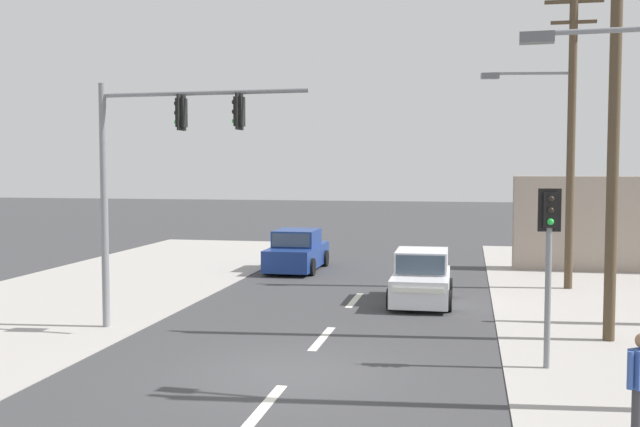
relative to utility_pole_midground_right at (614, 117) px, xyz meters
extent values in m
plane|color=#3A3A3D|center=(-6.46, -4.00, -5.10)|extent=(140.00, 140.00, 0.00)
cube|color=silver|center=(-6.46, -6.00, -5.09)|extent=(0.20, 2.40, 0.01)
cube|color=silver|center=(-6.46, -1.00, -5.09)|extent=(0.20, 2.40, 0.01)
cube|color=silver|center=(-6.46, 4.00, -5.09)|extent=(0.20, 2.40, 0.01)
cube|color=#A39E99|center=(-14.96, 0.00, -5.08)|extent=(8.00, 40.00, 0.02)
cylinder|color=slate|center=(-0.80, -4.89, 1.09)|extent=(2.60, 0.25, 0.09)
cube|color=#595B60|center=(-2.10, -4.81, 1.02)|extent=(0.58, 0.31, 0.18)
cylinder|color=#4C3D2B|center=(0.00, 0.00, -0.24)|extent=(0.26, 0.26, 9.71)
cylinder|color=#4C3D2B|center=(0.03, 7.37, -0.27)|extent=(0.26, 0.26, 9.65)
cube|color=#4C3D2B|center=(0.03, 7.37, 4.10)|extent=(1.80, 0.12, 0.11)
cube|color=#4C3D2B|center=(0.03, 7.37, 3.45)|extent=(1.40, 0.12, 0.10)
cylinder|color=slate|center=(-1.26, 7.19, 1.85)|extent=(2.59, 0.44, 0.09)
cube|color=#595B60|center=(-2.55, 7.02, 1.78)|extent=(0.59, 0.35, 0.18)
cylinder|color=slate|center=(-11.93, -0.89, -2.10)|extent=(0.18, 0.18, 6.00)
cylinder|color=slate|center=(-9.33, -1.04, 0.60)|extent=(5.20, 0.41, 0.11)
cube|color=black|center=(-9.85, -1.01, 0.15)|extent=(0.21, 0.27, 0.68)
cube|color=black|center=(-9.85, -1.01, 0.15)|extent=(0.07, 0.44, 0.84)
sphere|color=black|center=(-9.97, -1.00, 0.37)|extent=(0.13, 0.13, 0.13)
sphere|color=black|center=(-9.97, -1.00, 0.15)|extent=(0.13, 0.13, 0.13)
sphere|color=green|center=(-9.97, -1.00, -0.07)|extent=(0.13, 0.13, 0.13)
cube|color=black|center=(-8.40, -1.10, 0.15)|extent=(0.21, 0.27, 0.68)
cube|color=black|center=(-8.40, -1.10, 0.15)|extent=(0.07, 0.44, 0.84)
sphere|color=black|center=(-8.52, -1.09, 0.37)|extent=(0.13, 0.13, 0.13)
sphere|color=black|center=(-8.52, -1.09, 0.15)|extent=(0.13, 0.13, 0.13)
sphere|color=green|center=(-8.52, -1.09, -0.07)|extent=(0.13, 0.13, 0.13)
cylinder|color=slate|center=(-1.63, -2.69, -3.70)|extent=(0.12, 0.12, 2.80)
cube|color=black|center=(-1.63, -2.69, -1.96)|extent=(0.28, 0.22, 0.68)
cube|color=black|center=(-1.63, -2.69, -1.96)|extent=(0.44, 0.08, 0.84)
sphere|color=black|center=(-1.62, -2.81, -1.74)|extent=(0.13, 0.13, 0.13)
sphere|color=black|center=(-1.62, -2.81, -1.96)|extent=(0.13, 0.13, 0.13)
sphere|color=green|center=(-1.62, -2.81, -2.18)|extent=(0.13, 0.13, 0.13)
cube|color=navy|center=(-9.59, 9.94, -4.56)|extent=(1.71, 4.20, 0.80)
cube|color=navy|center=(-9.59, 9.89, -3.85)|extent=(1.56, 1.90, 0.62)
cube|color=#384756|center=(-9.59, 10.86, -3.85)|extent=(1.44, 0.06, 0.53)
cube|color=#384756|center=(-9.59, 8.92, -3.85)|extent=(1.40, 0.06, 0.50)
cube|color=white|center=(-9.58, 12.06, -4.38)|extent=(1.45, 0.04, 0.14)
cylinder|color=black|center=(-10.44, 11.24, -4.78)|extent=(0.19, 0.64, 0.64)
cylinder|color=black|center=(-8.74, 11.24, -4.78)|extent=(0.19, 0.64, 0.64)
cylinder|color=black|center=(-10.44, 8.64, -4.78)|extent=(0.19, 0.64, 0.64)
cylinder|color=black|center=(-8.74, 8.64, -4.78)|extent=(0.19, 0.64, 0.64)
cube|color=silver|center=(-4.49, 3.91, -4.59)|extent=(1.65, 3.62, 0.76)
cube|color=silver|center=(-4.50, 4.21, -3.89)|extent=(1.50, 1.92, 0.64)
cube|color=#384756|center=(-4.48, 3.24, -3.89)|extent=(1.36, 0.08, 0.54)
cube|color=#384756|center=(-4.51, 5.18, -3.89)|extent=(1.33, 0.08, 0.51)
cube|color=white|center=(-4.47, 2.09, -4.42)|extent=(1.36, 0.06, 0.14)
cylinder|color=black|center=(-3.68, 2.80, -4.80)|extent=(0.19, 0.60, 0.60)
cylinder|color=black|center=(-5.28, 2.78, -4.80)|extent=(0.19, 0.60, 0.60)
cylinder|color=black|center=(-3.71, 5.04, -4.80)|extent=(0.19, 0.60, 0.60)
cylinder|color=black|center=(-5.31, 5.01, -4.80)|extent=(0.19, 0.60, 0.60)
cylinder|color=#333338|center=(-0.79, -6.67, -4.68)|extent=(0.14, 0.14, 0.84)
cylinder|color=#33519E|center=(-0.90, -6.75, -3.98)|extent=(0.09, 0.09, 0.54)
camera|label=1|loc=(-3.17, -17.79, -1.09)|focal=42.00mm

